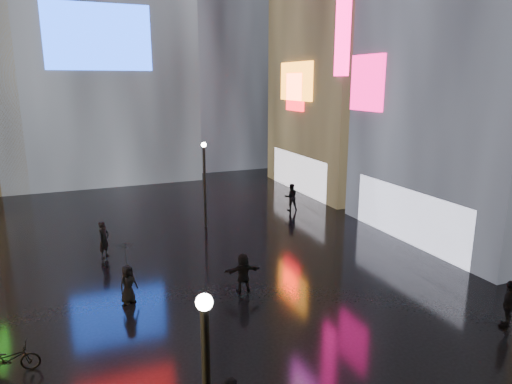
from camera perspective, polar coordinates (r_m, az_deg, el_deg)
ground at (r=24.37m, az=-7.20°, el=-7.30°), size 140.00×140.00×0.00m
building_right_far at (r=39.05m, az=12.63°, el=21.18°), size 10.28×12.00×28.00m
lamp_far at (r=27.42m, az=-6.43°, el=1.52°), size 0.30×0.30×5.20m
pedestrian_3 at (r=19.15m, az=29.05°, el=-12.16°), size 1.14×0.87×1.81m
pedestrian_4 at (r=19.30m, az=-15.70°, el=-11.01°), size 0.92×0.81×1.58m
pedestrian_5 at (r=19.50m, az=-1.61°, el=-10.04°), size 1.61×0.66×1.69m
pedestrian_6 at (r=24.31m, az=-18.48°, el=-5.65°), size 0.77×0.81×1.86m
pedestrian_7 at (r=31.41m, az=4.40°, el=-0.63°), size 1.04×0.88×1.87m
umbrella_2 at (r=18.82m, az=-15.95°, el=-7.50°), size 1.32×1.34×0.95m
bicycle at (r=16.59m, az=-28.45°, el=-17.88°), size 1.81×0.82×0.92m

